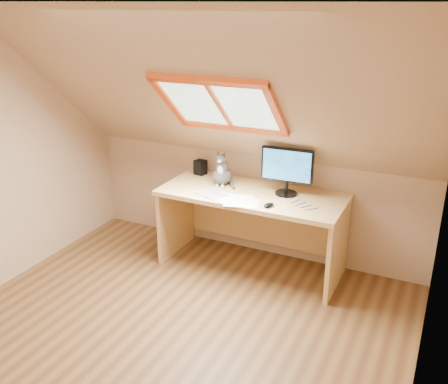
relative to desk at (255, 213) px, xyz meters
The scene contains 10 objects.
ground 1.56m from the desk, 96.15° to the right, with size 3.50×3.50×0.00m, color brown.
room_shell 1.79m from the desk, 95.78° to the right, with size 3.52×3.52×2.41m.
desk is the anchor object (origin of this frame).
monitor 0.56m from the desk, ahead, with size 0.47×0.20×0.43m.
cat 0.49m from the desk, behind, with size 0.22×0.25×0.34m.
desk_speaker 0.76m from the desk, 165.05° to the left, with size 0.10×0.10×0.15m, color black.
graphics_tablet 0.48m from the desk, 137.87° to the right, with size 0.26×0.18×0.01m, color #B2B2B7.
mouse 0.48m from the desk, 51.75° to the right, with size 0.06×0.11×0.03m, color black.
papers 0.41m from the desk, 97.90° to the right, with size 0.35×0.30×0.01m.
cables 0.52m from the desk, 24.45° to the right, with size 0.51×0.26×0.01m.
Camera 1 is at (1.76, -2.55, 2.40)m, focal length 40.00 mm.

